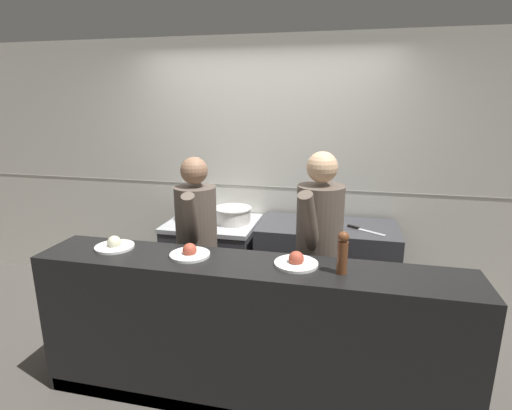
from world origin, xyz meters
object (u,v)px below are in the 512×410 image
sauce_pot (233,215)px  chef_head_cook (197,245)px  pepper_mill (343,252)px  stock_pot (194,209)px  oven_range (214,263)px  chef_sous (319,251)px  chefs_knife (362,230)px  plated_dish_appetiser (190,253)px  plated_dish_dessert (296,262)px  plated_dish_main (115,245)px

sauce_pot → chef_head_cook: bearing=-98.0°
pepper_mill → stock_pot: bearing=138.3°
oven_range → chef_sous: 1.38m
oven_range → chefs_knife: bearing=-3.3°
stock_pot → sauce_pot: bearing=-0.7°
chef_head_cook → sauce_pot: bearing=69.9°
chefs_knife → plated_dish_appetiser: size_ratio=1.21×
plated_dish_dessert → chef_sous: (0.11, 0.49, -0.11)m
sauce_pot → plated_dish_appetiser: plated_dish_appetiser is taller
plated_dish_dessert → chef_sous: bearing=77.9°
plated_dish_dessert → chef_sous: chef_sous is taller
oven_range → pepper_mill: size_ratio=3.32×
stock_pot → chefs_knife: stock_pot is taller
oven_range → stock_pot: size_ratio=3.19×
oven_range → plated_dish_appetiser: size_ratio=3.28×
oven_range → chefs_knife: size_ratio=2.72×
oven_range → plated_dish_appetiser: (0.27, -1.22, 0.60)m
plated_dish_main → plated_dish_appetiser: same height
stock_pot → chef_sous: bearing=-30.0°
stock_pot → chefs_knife: (1.59, -0.09, -0.06)m
chefs_knife → plated_dish_main: 2.04m
chefs_knife → plated_dish_appetiser: bearing=-135.0°
chef_head_cook → chef_sous: bearing=-13.8°
oven_range → plated_dish_appetiser: bearing=-77.6°
plated_dish_main → chefs_knife: bearing=33.3°
plated_dish_main → pepper_mill: (1.54, -0.07, 0.12)m
chef_head_cook → chef_sous: 0.96m
sauce_pot → plated_dish_appetiser: size_ratio=1.35×
chef_head_cook → chef_sous: (0.96, -0.03, 0.04)m
chefs_knife → plated_dish_dessert: plated_dish_dessert is taller
oven_range → plated_dish_dessert: (0.97, -1.21, 0.60)m
stock_pot → plated_dish_appetiser: bearing=-69.5°
sauce_pot → plated_dish_main: (-0.50, -1.20, 0.09)m
sauce_pot → stock_pot: bearing=179.3°
chef_sous → pepper_mill: bearing=-57.6°
stock_pot → plated_dish_dessert: (1.16, -1.22, 0.06)m
sauce_pot → chef_head_cook: 0.71m
sauce_pot → chef_head_cook: size_ratio=0.22×
oven_range → chef_head_cook: bearing=-81.1°
stock_pot → plated_dish_dessert: 1.68m
plated_dish_appetiser → chef_head_cook: 0.57m
sauce_pot → chef_head_cook: (-0.10, -0.70, -0.06)m
plated_dish_appetiser → plated_dish_dessert: 0.70m
plated_dish_appetiser → chef_head_cook: chef_head_cook is taller
plated_dish_appetiser → stock_pot: bearing=110.5°
pepper_mill → oven_range: bearing=134.5°
plated_dish_appetiser → pepper_mill: (0.98, -0.05, 0.12)m
plated_dish_dessert → pepper_mill: (0.28, -0.06, 0.11)m
chef_head_cook → pepper_mill: bearing=-39.1°
sauce_pot → chefs_knife: bearing=-4.2°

